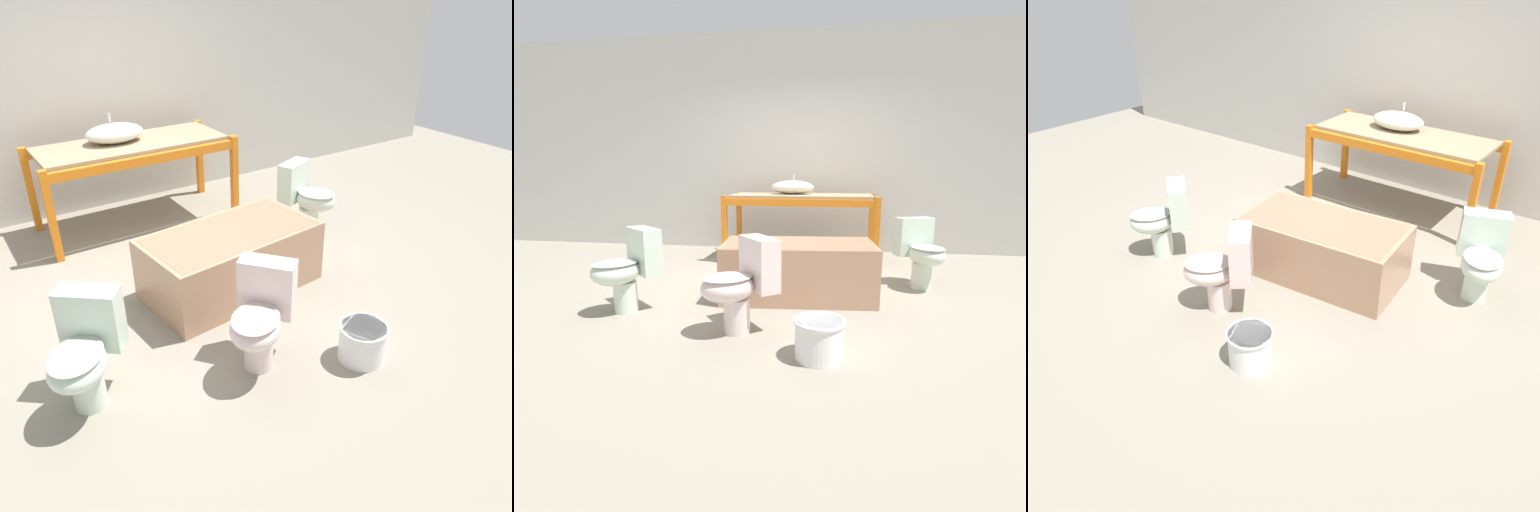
% 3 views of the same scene
% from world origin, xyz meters
% --- Properties ---
extents(ground_plane, '(12.00, 12.00, 0.00)m').
position_xyz_m(ground_plane, '(0.00, 0.00, 0.00)').
color(ground_plane, gray).
extents(warehouse_wall_rear, '(10.80, 0.08, 3.20)m').
position_xyz_m(warehouse_wall_rear, '(0.00, 2.10, 1.60)').
color(warehouse_wall_rear, beige).
rests_on(warehouse_wall_rear, ground_plane).
extents(shelving_rack, '(2.03, 0.89, 0.90)m').
position_xyz_m(shelving_rack, '(0.14, 1.39, 0.78)').
color(shelving_rack, orange).
rests_on(shelving_rack, ground_plane).
extents(sink_basin, '(0.59, 0.40, 0.27)m').
position_xyz_m(sink_basin, '(0.01, 1.46, 0.99)').
color(sink_basin, silver).
rests_on(sink_basin, shelving_rack).
extents(bathtub_main, '(1.51, 0.90, 0.54)m').
position_xyz_m(bathtub_main, '(0.27, -0.34, 0.31)').
color(bathtub_main, tan).
rests_on(bathtub_main, ground_plane).
extents(toilet_near, '(0.66, 0.63, 0.73)m').
position_xyz_m(toilet_near, '(-0.08, -1.28, 0.39)').
color(toilet_near, silver).
rests_on(toilet_near, ground_plane).
extents(toilet_far, '(0.63, 0.66, 0.73)m').
position_xyz_m(toilet_far, '(-1.16, -0.98, 0.39)').
color(toilet_far, silver).
rests_on(toilet_far, ground_plane).
extents(toilet_extra, '(0.54, 0.65, 0.73)m').
position_xyz_m(toilet_extra, '(1.51, 0.19, 0.39)').
color(toilet_extra, silver).
rests_on(toilet_extra, ground_plane).
extents(bucket_white, '(0.34, 0.34, 0.27)m').
position_xyz_m(bucket_white, '(0.53, -1.64, 0.14)').
color(bucket_white, white).
rests_on(bucket_white, ground_plane).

